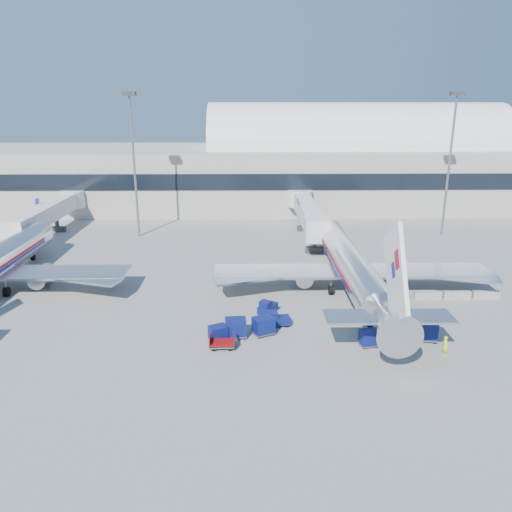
{
  "coord_description": "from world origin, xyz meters",
  "views": [
    {
      "loc": [
        -1.94,
        -49.58,
        21.1
      ],
      "look_at": [
        -1.12,
        6.0,
        3.89
      ],
      "focal_mm": 35.0,
      "sensor_mm": 36.0,
      "label": 1
    }
  ],
  "objects_px": {
    "barrier_near": "(428,295)",
    "cart_train_b": "(236,327)",
    "jetbridge_near": "(307,211)",
    "barrier_mid": "(457,295)",
    "jetbridge_mid": "(50,212)",
    "cart_open_red": "(222,344)",
    "mast_west": "(133,144)",
    "barrier_far": "(486,295)",
    "ramp_worker": "(445,346)",
    "tug_right": "(382,309)",
    "cart_solo_near": "(369,338)",
    "cart_solo_far": "(426,330)",
    "mast_east": "(452,144)",
    "tug_lead": "(277,319)",
    "cart_train_a": "(263,326)",
    "tug_left": "(267,307)",
    "cart_train_c": "(218,333)",
    "airliner_main": "(353,267)"
  },
  "relations": [
    {
      "from": "cart_train_c",
      "to": "cart_solo_far",
      "type": "relative_size",
      "value": 0.86
    },
    {
      "from": "tug_right",
      "to": "cart_solo_far",
      "type": "xyz_separation_m",
      "value": [
        2.61,
        -5.54,
        0.29
      ]
    },
    {
      "from": "cart_train_a",
      "to": "cart_solo_near",
      "type": "xyz_separation_m",
      "value": [
        9.46,
        -2.44,
        -0.12
      ]
    },
    {
      "from": "mast_west",
      "to": "tug_right",
      "type": "height_order",
      "value": "mast_west"
    },
    {
      "from": "tug_left",
      "to": "cart_solo_near",
      "type": "xyz_separation_m",
      "value": [
        8.93,
        -7.28,
        0.09
      ]
    },
    {
      "from": "mast_west",
      "to": "barrier_near",
      "type": "relative_size",
      "value": 7.53
    },
    {
      "from": "tug_lead",
      "to": "barrier_far",
      "type": "bearing_deg",
      "value": 8.62
    },
    {
      "from": "jetbridge_near",
      "to": "jetbridge_mid",
      "type": "bearing_deg",
      "value": 180.0
    },
    {
      "from": "mast_west",
      "to": "barrier_mid",
      "type": "height_order",
      "value": "mast_west"
    },
    {
      "from": "barrier_near",
      "to": "barrier_far",
      "type": "distance_m",
      "value": 6.6
    },
    {
      "from": "barrier_near",
      "to": "cart_open_red",
      "type": "bearing_deg",
      "value": -153.2
    },
    {
      "from": "cart_train_c",
      "to": "tug_left",
      "type": "bearing_deg",
      "value": 25.34
    },
    {
      "from": "mast_west",
      "to": "barrier_near",
      "type": "bearing_deg",
      "value": -36.38
    },
    {
      "from": "barrier_near",
      "to": "cart_train_b",
      "type": "height_order",
      "value": "cart_train_b"
    },
    {
      "from": "barrier_mid",
      "to": "cart_train_c",
      "type": "distance_m",
      "value": 27.9
    },
    {
      "from": "jetbridge_mid",
      "to": "cart_train_c",
      "type": "height_order",
      "value": "jetbridge_mid"
    },
    {
      "from": "jetbridge_near",
      "to": "tug_left",
      "type": "bearing_deg",
      "value": -103.26
    },
    {
      "from": "jetbridge_mid",
      "to": "mast_west",
      "type": "distance_m",
      "value": 18.06
    },
    {
      "from": "cart_solo_near",
      "to": "cart_open_red",
      "type": "bearing_deg",
      "value": 170.5
    },
    {
      "from": "barrier_mid",
      "to": "tug_lead",
      "type": "height_order",
      "value": "tug_lead"
    },
    {
      "from": "cart_solo_near",
      "to": "tug_left",
      "type": "bearing_deg",
      "value": 130.35
    },
    {
      "from": "jetbridge_near",
      "to": "cart_solo_far",
      "type": "relative_size",
      "value": 11.58
    },
    {
      "from": "jetbridge_near",
      "to": "cart_train_b",
      "type": "height_order",
      "value": "jetbridge_near"
    },
    {
      "from": "ramp_worker",
      "to": "cart_train_b",
      "type": "bearing_deg",
      "value": 68.31
    },
    {
      "from": "barrier_far",
      "to": "tug_lead",
      "type": "distance_m",
      "value": 24.77
    },
    {
      "from": "tug_lead",
      "to": "cart_solo_near",
      "type": "bearing_deg",
      "value": -35.42
    },
    {
      "from": "ramp_worker",
      "to": "cart_train_a",
      "type": "bearing_deg",
      "value": 64.8
    },
    {
      "from": "mast_west",
      "to": "barrier_near",
      "type": "xyz_separation_m",
      "value": [
        38.0,
        -28.0,
        -14.34
      ]
    },
    {
      "from": "mast_west",
      "to": "cart_train_c",
      "type": "height_order",
      "value": "mast_west"
    },
    {
      "from": "mast_west",
      "to": "cart_solo_near",
      "type": "distance_m",
      "value": 50.55
    },
    {
      "from": "barrier_far",
      "to": "cart_train_b",
      "type": "xyz_separation_m",
      "value": [
        -27.82,
        -9.11,
        0.51
      ]
    },
    {
      "from": "jetbridge_mid",
      "to": "cart_open_red",
      "type": "height_order",
      "value": "jetbridge_mid"
    },
    {
      "from": "mast_west",
      "to": "barrier_far",
      "type": "relative_size",
      "value": 7.53
    },
    {
      "from": "mast_east",
      "to": "barrier_near",
      "type": "bearing_deg",
      "value": -113.2
    },
    {
      "from": "jetbridge_near",
      "to": "barrier_mid",
      "type": "bearing_deg",
      "value": -64.56
    },
    {
      "from": "cart_train_a",
      "to": "cart_solo_far",
      "type": "height_order",
      "value": "cart_solo_far"
    },
    {
      "from": "mast_east",
      "to": "tug_right",
      "type": "distance_m",
      "value": 39.81
    },
    {
      "from": "barrier_mid",
      "to": "cart_train_b",
      "type": "bearing_deg",
      "value": -159.62
    },
    {
      "from": "jetbridge_near",
      "to": "cart_train_b",
      "type": "distance_m",
      "value": 39.54
    },
    {
      "from": "airliner_main",
      "to": "barrier_near",
      "type": "xyz_separation_m",
      "value": [
        8.0,
        -2.51,
        -2.48
      ]
    },
    {
      "from": "tug_right",
      "to": "cart_open_red",
      "type": "xyz_separation_m",
      "value": [
        -16.08,
        -6.86,
        -0.26
      ]
    },
    {
      "from": "mast_west",
      "to": "mast_east",
      "type": "distance_m",
      "value": 50.0
    },
    {
      "from": "jetbridge_mid",
      "to": "tug_right",
      "type": "xyz_separation_m",
      "value": [
        46.12,
        -33.25,
        -3.23
      ]
    },
    {
      "from": "tug_left",
      "to": "cart_open_red",
      "type": "xyz_separation_m",
      "value": [
        -4.28,
        -7.5,
        -0.28
      ]
    },
    {
      "from": "barrier_mid",
      "to": "cart_solo_far",
      "type": "relative_size",
      "value": 1.26
    },
    {
      "from": "ramp_worker",
      "to": "tug_lead",
      "type": "bearing_deg",
      "value": 56.65
    },
    {
      "from": "cart_train_a",
      "to": "airliner_main",
      "type": "bearing_deg",
      "value": 21.19
    },
    {
      "from": "mast_east",
      "to": "jetbridge_mid",
      "type": "bearing_deg",
      "value": 179.28
    },
    {
      "from": "mast_east",
      "to": "cart_open_red",
      "type": "distance_m",
      "value": 54.14
    },
    {
      "from": "barrier_far",
      "to": "cart_train_a",
      "type": "relative_size",
      "value": 1.25
    }
  ]
}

